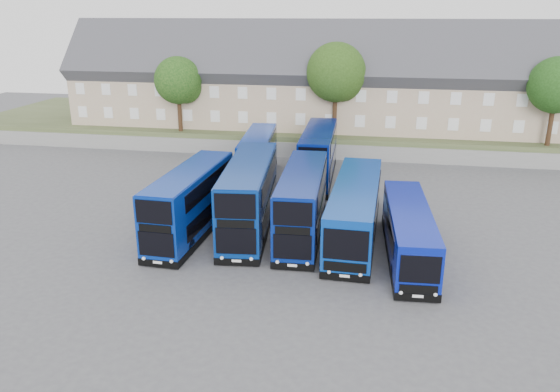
{
  "coord_description": "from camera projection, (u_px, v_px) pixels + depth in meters",
  "views": [
    {
      "loc": [
        6.27,
        -28.49,
        14.02
      ],
      "look_at": [
        0.1,
        5.54,
        2.2
      ],
      "focal_mm": 35.0,
      "sensor_mm": 36.0,
      "label": 1
    }
  ],
  "objects": [
    {
      "name": "earth_bank",
      "position": [
        323.0,
        128.0,
        63.46
      ],
      "size": [
        80.0,
        20.0,
        2.0
      ],
      "primitive_type": "cube",
      "color": "#44512D",
      "rests_on": "ground"
    },
    {
      "name": "tree_west",
      "position": [
        180.0,
        82.0,
        55.55
      ],
      "size": [
        4.8,
        4.8,
        7.65
      ],
      "color": "#382314",
      "rests_on": "earth_bank"
    },
    {
      "name": "dd_rear_left",
      "position": [
        258.0,
        158.0,
        46.93
      ],
      "size": [
        3.17,
        10.17,
        3.98
      ],
      "rotation": [
        0.0,
        0.0,
        0.09
      ],
      "color": "#082FA4",
      "rests_on": "ground"
    },
    {
      "name": "ground",
      "position": [
        262.0,
        261.0,
        32.12
      ],
      "size": [
        120.0,
        120.0,
        0.0
      ],
      "primitive_type": "plane",
      "color": "#4E4E53",
      "rests_on": "ground"
    },
    {
      "name": "dd_front_mid",
      "position": [
        249.0,
        197.0,
        36.08
      ],
      "size": [
        3.81,
        11.82,
        4.62
      ],
      "rotation": [
        0.0,
        0.0,
        0.1
      ],
      "color": "navy",
      "rests_on": "ground"
    },
    {
      "name": "dd_front_left",
      "position": [
        191.0,
        203.0,
        35.44
      ],
      "size": [
        2.91,
        10.87,
        4.28
      ],
      "rotation": [
        0.0,
        0.0,
        -0.04
      ],
      "color": "navy",
      "rests_on": "ground"
    },
    {
      "name": "dd_rear_right",
      "position": [
        318.0,
        156.0,
        46.8
      ],
      "size": [
        2.84,
        11.1,
        4.38
      ],
      "rotation": [
        0.0,
        0.0,
        0.03
      ],
      "color": "navy",
      "rests_on": "ground"
    },
    {
      "name": "coach_east_a",
      "position": [
        355.0,
        211.0,
        35.05
      ],
      "size": [
        3.12,
        13.17,
        3.58
      ],
      "rotation": [
        0.0,
        0.0,
        -0.03
      ],
      "color": "#083AA2",
      "rests_on": "ground"
    },
    {
      "name": "tree_east",
      "position": [
        558.0,
        87.0,
        49.36
      ],
      "size": [
        5.12,
        5.12,
        8.16
      ],
      "color": "#382314",
      "rests_on": "earth_bank"
    },
    {
      "name": "dd_front_right",
      "position": [
        302.0,
        204.0,
        35.19
      ],
      "size": [
        2.95,
        10.98,
        4.33
      ],
      "rotation": [
        0.0,
        0.0,
        0.04
      ],
      "color": "navy",
      "rests_on": "ground"
    },
    {
      "name": "coach_east_b",
      "position": [
        408.0,
        234.0,
        32.22
      ],
      "size": [
        2.99,
        11.25,
        3.04
      ],
      "rotation": [
        0.0,
        0.0,
        0.06
      ],
      "color": "#081AA2",
      "rests_on": "ground"
    },
    {
      "name": "tree_mid",
      "position": [
        338.0,
        75.0,
        52.99
      ],
      "size": [
        5.76,
        5.76,
        9.18
      ],
      "color": "#382314",
      "rests_on": "earth_bank"
    },
    {
      "name": "terrace_row",
      "position": [
        348.0,
        84.0,
        57.42
      ],
      "size": [
        60.0,
        10.4,
        11.2
      ],
      "color": "tan",
      "rests_on": "earth_bank"
    },
    {
      "name": "retaining_wall",
      "position": [
        312.0,
        151.0,
        54.23
      ],
      "size": [
        70.0,
        0.4,
        1.5
      ],
      "primitive_type": "cube",
      "color": "slate",
      "rests_on": "ground"
    }
  ]
}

